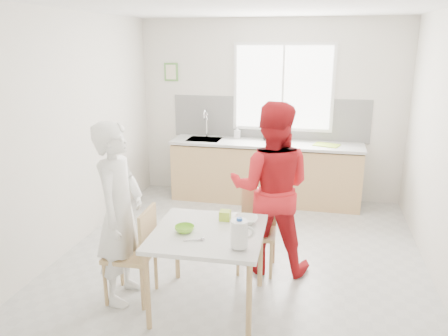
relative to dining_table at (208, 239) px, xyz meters
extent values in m
plane|color=#B7B7B2|center=(0.12, 0.94, -0.67)|extent=(4.50, 4.50, 0.00)
plane|color=silver|center=(0.12, 3.19, 0.68)|extent=(4.00, 0.00, 4.00)
plane|color=silver|center=(0.12, -1.31, 0.68)|extent=(4.00, 0.00, 4.00)
plane|color=silver|center=(-1.88, 0.94, 0.68)|extent=(0.00, 4.50, 4.50)
plane|color=white|center=(0.12, 0.94, 2.03)|extent=(4.50, 4.50, 0.00)
cube|color=white|center=(0.32, 3.18, 1.03)|extent=(1.50, 0.03, 1.30)
cube|color=white|center=(0.32, 3.16, 1.03)|extent=(1.40, 0.02, 1.20)
cube|color=white|center=(0.32, 3.15, 1.03)|extent=(0.03, 0.03, 1.20)
cube|color=white|center=(0.12, 3.18, 0.56)|extent=(3.00, 0.02, 0.65)
cube|color=#5C9945|center=(-1.43, 3.18, 1.23)|extent=(0.22, 0.02, 0.28)
cube|color=beige|center=(-1.43, 3.17, 1.23)|extent=(0.16, 0.01, 0.22)
cube|color=tan|center=(0.12, 2.89, -0.24)|extent=(2.80, 0.60, 0.86)
cube|color=#3F3326|center=(0.12, 2.89, -0.62)|extent=(2.80, 0.54, 0.10)
cube|color=silver|center=(0.12, 2.89, 0.23)|extent=(2.84, 0.64, 0.04)
cube|color=#A5A5AA|center=(-0.83, 2.89, 0.24)|extent=(0.50, 0.40, 0.03)
cylinder|color=silver|center=(-0.83, 3.05, 0.43)|extent=(0.02, 0.02, 0.36)
torus|color=silver|center=(-0.83, 2.98, 0.61)|extent=(0.02, 0.18, 0.18)
cube|color=silver|center=(0.00, 0.00, 0.06)|extent=(1.00, 1.00, 0.04)
cylinder|color=tan|center=(-0.41, -0.44, -0.32)|extent=(0.05, 0.05, 0.69)
cylinder|color=tan|center=(-0.44, 0.41, -0.32)|extent=(0.05, 0.05, 0.69)
cylinder|color=tan|center=(0.44, -0.41, -0.32)|extent=(0.05, 0.05, 0.69)
cylinder|color=tan|center=(0.41, 0.44, -0.32)|extent=(0.05, 0.05, 0.69)
cube|color=tan|center=(-0.75, -0.03, -0.22)|extent=(0.43, 0.43, 0.04)
cube|color=tan|center=(-0.56, -0.02, 0.02)|extent=(0.04, 0.40, 0.44)
cylinder|color=tan|center=(-0.94, 0.14, -0.45)|extent=(0.04, 0.04, 0.43)
cylinder|color=tan|center=(-0.92, -0.21, -0.45)|extent=(0.04, 0.04, 0.43)
cylinder|color=tan|center=(-0.58, 0.16, -0.45)|extent=(0.04, 0.04, 0.43)
cylinder|color=tan|center=(-0.56, -0.20, -0.45)|extent=(0.04, 0.04, 0.43)
cube|color=tan|center=(0.32, 0.76, -0.24)|extent=(0.41, 0.41, 0.04)
cube|color=tan|center=(0.32, 0.94, -0.02)|extent=(0.38, 0.04, 0.42)
cylinder|color=tan|center=(0.16, 0.59, -0.46)|extent=(0.03, 0.03, 0.41)
cylinder|color=tan|center=(0.50, 0.60, -0.46)|extent=(0.03, 0.03, 0.41)
cylinder|color=tan|center=(0.15, 0.93, -0.46)|extent=(0.03, 0.03, 0.41)
cylinder|color=tan|center=(0.49, 0.94, -0.46)|extent=(0.03, 0.03, 0.41)
imported|color=white|center=(-0.82, -0.03, 0.18)|extent=(0.43, 0.63, 1.70)
imported|color=red|center=(0.45, 0.84, 0.23)|extent=(0.90, 0.71, 1.80)
imported|color=#82D330|center=(-0.20, -0.06, 0.10)|extent=(0.18, 0.18, 0.05)
imported|color=white|center=(0.29, 0.26, 0.10)|extent=(0.23, 0.23, 0.05)
cylinder|color=white|center=(0.33, -0.27, 0.21)|extent=(0.14, 0.14, 0.22)
cylinder|color=blue|center=(0.33, -0.27, 0.33)|extent=(0.05, 0.05, 0.03)
torus|color=white|center=(0.40, -0.27, 0.23)|extent=(0.11, 0.03, 0.11)
cube|color=#ACD431|center=(0.09, 0.28, 0.12)|extent=(0.10, 0.10, 0.09)
cylinder|color=#A5A5AA|center=(-0.07, -0.22, 0.09)|extent=(0.15, 0.07, 0.01)
cube|color=#97BF2C|center=(1.00, 2.87, 0.26)|extent=(0.41, 0.34, 0.01)
cylinder|color=black|center=(0.20, 3.05, 0.41)|extent=(0.07, 0.07, 0.32)
cylinder|color=black|center=(0.10, 3.03, 0.40)|extent=(0.07, 0.07, 0.30)
cylinder|color=#975E20|center=(0.31, 2.98, 0.33)|extent=(0.06, 0.06, 0.16)
imported|color=#999999|center=(-0.34, 3.05, 0.35)|extent=(0.09, 0.09, 0.19)
camera|label=1|loc=(0.92, -3.42, 1.68)|focal=35.00mm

